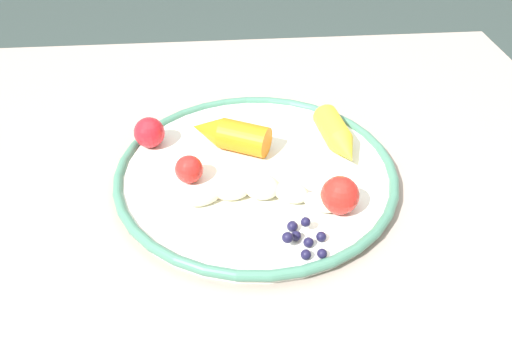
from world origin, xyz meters
TOP-DOWN VIEW (x-y plane):
  - dining_table at (0.00, 0.00)m, footprint 0.98×0.76m
  - plate at (-0.02, 0.03)m, footprint 0.34×0.34m
  - banana at (-0.02, 0.08)m, footprint 0.17×0.06m
  - carrot_orange at (0.01, -0.02)m, footprint 0.11×0.08m
  - carrot_yellow at (-0.13, -0.01)m, footprint 0.05×0.11m
  - blueberry_pile at (-0.06, 0.15)m, footprint 0.05×0.05m
  - tomato_near at (0.06, 0.04)m, footprint 0.03×0.03m
  - tomato_mid at (0.11, -0.04)m, footprint 0.04×0.04m
  - tomato_far at (-0.11, 0.11)m, footprint 0.04×0.04m

SIDE VIEW (x-z plane):
  - dining_table at x=0.00m, z-range 0.25..0.96m
  - plate at x=-0.02m, z-range 0.70..0.72m
  - blueberry_pile at x=-0.06m, z-range 0.71..0.73m
  - banana at x=-0.02m, z-range 0.71..0.74m
  - tomato_near at x=0.06m, z-range 0.71..0.75m
  - carrot_yellow at x=-0.13m, z-range 0.71..0.75m
  - carrot_orange at x=0.01m, z-range 0.71..0.75m
  - tomato_mid at x=0.11m, z-range 0.71..0.75m
  - tomato_far at x=-0.11m, z-range 0.71..0.76m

